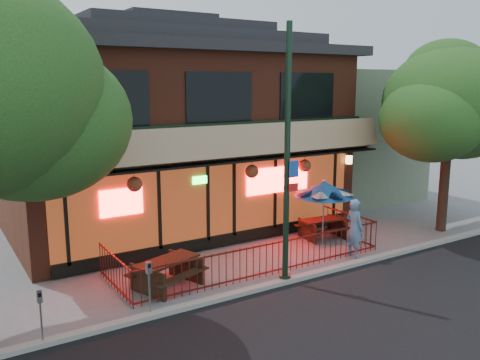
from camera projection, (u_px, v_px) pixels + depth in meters
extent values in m
plane|color=gray|center=(276.00, 277.00, 14.48)|extent=(80.00, 80.00, 0.00)
cube|color=#999993|center=(287.00, 281.00, 14.06)|extent=(80.00, 0.25, 0.12)
cube|color=maroon|center=(169.00, 140.00, 19.86)|extent=(12.00, 8.00, 6.50)
cube|color=#59230F|center=(220.00, 199.00, 16.82)|extent=(11.00, 0.06, 2.60)
cube|color=#FF0C0C|center=(278.00, 180.00, 17.87)|extent=(2.60, 0.04, 0.90)
cube|color=#FF0C0C|center=(122.00, 202.00, 14.91)|extent=(1.30, 0.04, 0.80)
cube|color=tan|center=(228.00, 144.00, 16.06)|extent=(12.20, 1.33, 1.26)
cube|color=black|center=(109.00, 99.00, 14.30)|extent=(2.40, 0.06, 1.60)
cube|color=black|center=(220.00, 97.00, 16.18)|extent=(2.40, 0.06, 1.60)
cube|color=black|center=(307.00, 96.00, 18.06)|extent=(2.40, 0.06, 1.60)
cube|color=black|center=(221.00, 240.00, 17.06)|extent=(11.00, 0.12, 0.40)
cube|color=#FFC672|center=(349.00, 160.00, 19.44)|extent=(0.18, 0.18, 0.32)
cube|color=slate|center=(332.00, 133.00, 25.02)|extent=(6.00, 7.00, 6.00)
cube|color=#4E1510|center=(273.00, 243.00, 14.47)|extent=(8.40, 0.04, 0.04)
cube|color=#4E1510|center=(272.00, 271.00, 14.63)|extent=(8.40, 0.04, 0.04)
cube|color=#4E1510|center=(114.00, 257.00, 13.36)|extent=(0.04, 2.60, 0.04)
cube|color=#4E1510|center=(349.00, 214.00, 17.75)|extent=(0.04, 2.60, 0.04)
cylinder|color=#4E1510|center=(273.00, 258.00, 14.56)|extent=(0.02, 0.02, 1.00)
cylinder|color=black|center=(287.00, 158.00, 13.49)|extent=(0.16, 0.16, 7.00)
cylinder|color=black|center=(285.00, 278.00, 14.13)|extent=(0.32, 0.32, 0.20)
cube|color=#194CB2|center=(294.00, 169.00, 13.48)|extent=(0.30, 0.02, 0.45)
cube|color=red|center=(294.00, 187.00, 13.58)|extent=(0.30, 0.02, 0.22)
cylinder|color=#332319|center=(445.00, 172.00, 18.65)|extent=(0.36, 0.36, 4.48)
ellipsoid|color=#1B4517|center=(450.00, 102.00, 18.18)|extent=(4.80, 4.80, 3.94)
ellipsoid|color=#1B4517|center=(446.00, 75.00, 18.43)|extent=(3.12, 3.12, 2.56)
cube|color=#301D11|center=(147.00, 282.00, 13.16)|extent=(0.49, 1.26, 0.75)
cube|color=#301D11|center=(186.00, 267.00, 14.25)|extent=(0.49, 1.26, 0.75)
cube|color=#301D11|center=(167.00, 261.00, 13.63)|extent=(1.97, 1.32, 0.06)
cube|color=#301D11|center=(182.00, 276.00, 13.35)|extent=(1.81, 0.87, 0.05)
cube|color=#301D11|center=(153.00, 267.00, 14.03)|extent=(1.81, 0.87, 0.05)
cube|color=#341B12|center=(307.00, 231.00, 17.85)|extent=(0.23, 1.17, 0.67)
cube|color=#341B12|center=(337.00, 227.00, 18.35)|extent=(0.23, 1.17, 0.67)
cube|color=#341B12|center=(323.00, 220.00, 18.03)|extent=(1.71, 0.91, 0.05)
cube|color=#341B12|center=(330.00, 231.00, 17.64)|extent=(1.65, 0.49, 0.05)
cube|color=#341B12|center=(315.00, 223.00, 18.53)|extent=(1.65, 0.49, 0.05)
cylinder|color=gray|center=(323.00, 215.00, 17.21)|extent=(0.05, 0.05, 2.09)
cone|color=navy|center=(324.00, 189.00, 17.04)|extent=(2.00, 1.99, 0.52)
sphere|color=gray|center=(324.00, 181.00, 16.99)|extent=(0.09, 0.10, 0.09)
imported|color=#537CA6|center=(354.00, 228.00, 16.01)|extent=(0.46, 0.69, 1.89)
cylinder|color=gray|center=(150.00, 295.00, 11.96)|extent=(0.05, 0.05, 1.09)
cube|color=gray|center=(149.00, 268.00, 11.83)|extent=(0.13, 0.11, 0.28)
cube|color=black|center=(149.00, 266.00, 11.78)|extent=(0.08, 0.01, 0.10)
cylinder|color=gray|center=(42.00, 324.00, 10.63)|extent=(0.05, 0.05, 0.99)
cube|color=gray|center=(39.00, 297.00, 10.51)|extent=(0.11, 0.09, 0.25)
cube|color=black|center=(40.00, 295.00, 10.46)|extent=(0.07, 0.01, 0.09)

